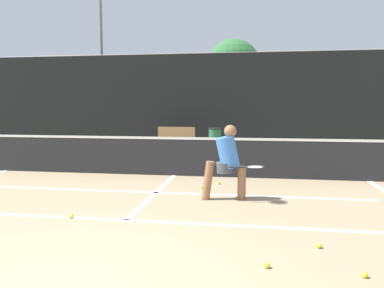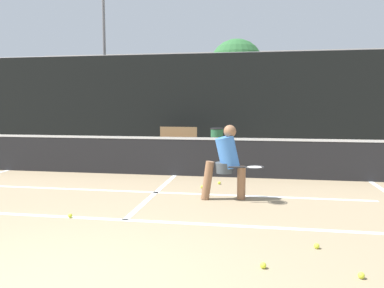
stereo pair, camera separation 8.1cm
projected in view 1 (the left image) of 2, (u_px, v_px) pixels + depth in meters
court_baseline_near at (126, 220)px, 5.61m from camera, size 11.00×0.10×0.01m
court_service_line at (156, 192)px, 7.38m from camera, size 8.25×0.10×0.01m
court_center_mark at (156, 192)px, 7.38m from camera, size 0.10×3.61×0.01m
net at (174, 155)px, 9.10m from camera, size 11.09×0.09×1.07m
fence_back at (206, 100)px, 15.37m from camera, size 24.00×0.06×3.83m
player_practicing at (227, 160)px, 6.79m from camera, size 1.18×0.54×1.37m
tennis_ball_scattered_0 at (319, 245)px, 4.52m from camera, size 0.07×0.07×0.07m
tennis_ball_scattered_1 at (71, 216)px, 5.71m from camera, size 0.07×0.07×0.07m
tennis_ball_scattered_2 at (267, 265)px, 3.97m from camera, size 0.07×0.07×0.07m
tennis_ball_scattered_3 at (202, 187)px, 7.74m from camera, size 0.07×0.07×0.07m
tennis_ball_scattered_5 at (365, 275)px, 3.75m from camera, size 0.07×0.07×0.07m
tennis_ball_scattered_7 at (219, 183)px, 8.15m from camera, size 0.07×0.07×0.07m
courtside_bench at (176, 137)px, 14.56m from camera, size 1.50×0.45×0.86m
trash_bin at (215, 139)px, 14.00m from camera, size 0.49×0.49×0.86m
parked_car at (146, 125)px, 19.48m from camera, size 1.76×4.13×1.54m
floodlight_mast at (101, 31)px, 19.64m from camera, size 1.10×0.24×8.86m
tree_west at (234, 67)px, 21.69m from camera, size 3.12×3.12×5.50m
building_far at (230, 89)px, 34.43m from camera, size 36.00×2.40×6.37m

